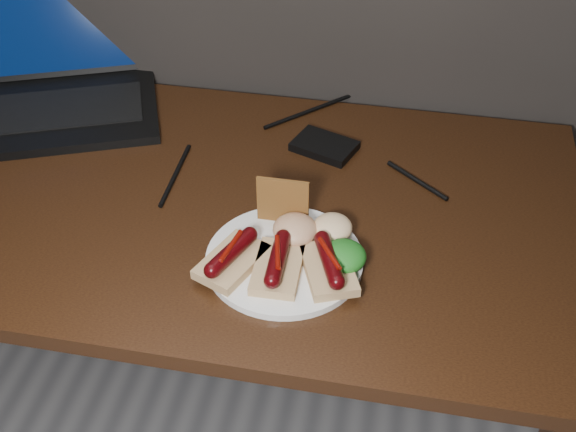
% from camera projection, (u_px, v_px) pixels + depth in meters
% --- Properties ---
extents(desk, '(1.40, 0.70, 0.75)m').
position_uv_depth(desk, '(184.00, 230.00, 1.33)').
color(desk, '#341B0D').
rests_on(desk, ground).
extents(laptop, '(0.50, 0.48, 0.25)m').
position_uv_depth(laptop, '(55.00, 80.00, 1.46)').
color(laptop, black).
rests_on(laptop, desk).
extents(hard_drive, '(0.13, 0.11, 0.02)m').
position_uv_depth(hard_drive, '(324.00, 146.00, 1.36)').
color(hard_drive, black).
rests_on(hard_drive, desk).
extents(desk_cables, '(0.98, 0.43, 0.01)m').
position_uv_depth(desk_cables, '(204.00, 142.00, 1.38)').
color(desk_cables, black).
rests_on(desk_cables, desk).
extents(plate, '(0.31, 0.31, 0.01)m').
position_uv_depth(plate, '(284.00, 259.00, 1.13)').
color(plate, white).
rests_on(plate, desk).
extents(bread_sausage_left, '(0.11, 0.13, 0.04)m').
position_uv_depth(bread_sausage_left, '(232.00, 257.00, 1.10)').
color(bread_sausage_left, '#DBB381').
rests_on(bread_sausage_left, plate).
extents(bread_sausage_center, '(0.07, 0.12, 0.04)m').
position_uv_depth(bread_sausage_center, '(278.00, 264.00, 1.09)').
color(bread_sausage_center, '#DBB381').
rests_on(bread_sausage_center, plate).
extents(bread_sausage_right, '(0.11, 0.13, 0.04)m').
position_uv_depth(bread_sausage_right, '(329.00, 265.00, 1.09)').
color(bread_sausage_right, '#DBB381').
rests_on(bread_sausage_right, plate).
extents(crispbread, '(0.09, 0.01, 0.08)m').
position_uv_depth(crispbread, '(283.00, 201.00, 1.16)').
color(crispbread, '#945C28').
rests_on(crispbread, plate).
extents(salad_greens, '(0.07, 0.07, 0.04)m').
position_uv_depth(salad_greens, '(344.00, 256.00, 1.10)').
color(salad_greens, '#105115').
rests_on(salad_greens, plate).
extents(salsa_mound, '(0.07, 0.07, 0.04)m').
position_uv_depth(salsa_mound, '(295.00, 229.00, 1.15)').
color(salsa_mound, maroon).
rests_on(salsa_mound, plate).
extents(coleslaw_mound, '(0.06, 0.06, 0.04)m').
position_uv_depth(coleslaw_mound, '(333.00, 227.00, 1.15)').
color(coleslaw_mound, beige).
rests_on(coleslaw_mound, plate).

